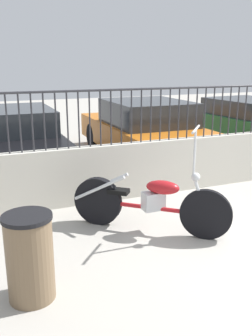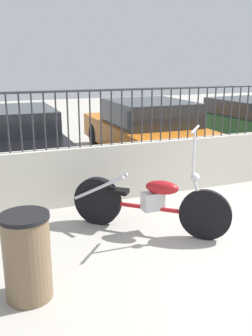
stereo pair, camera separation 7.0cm
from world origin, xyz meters
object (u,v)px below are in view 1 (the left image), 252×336
at_px(car_orange, 144,129).
at_px(car_green, 243,120).
at_px(motorcycle_red, 142,201).
at_px(trash_bin, 30,257).
at_px(car_black, 12,138).

relative_size(car_orange, car_green, 1.01).
relative_size(motorcycle_red, car_orange, 0.40).
bearing_deg(car_orange, car_green, -81.30).
bearing_deg(motorcycle_red, trash_bin, -107.92).
xyz_separation_m(trash_bin, car_green, (6.50, 5.01, 0.20)).
relative_size(car_black, car_green, 0.97).
bearing_deg(car_green, car_black, 87.18).
bearing_deg(car_orange, motorcycle_red, 155.58).
height_order(motorcycle_red, car_orange, motorcycle_red).
xyz_separation_m(motorcycle_red, trash_bin, (-1.60, -0.98, 0.02)).
distance_m(motorcycle_red, car_black, 4.04).
height_order(car_black, car_green, car_black).
bearing_deg(motorcycle_red, car_green, 80.22).
bearing_deg(car_green, car_orange, 93.13).
xyz_separation_m(car_black, car_green, (6.14, 0.20, -0.02)).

